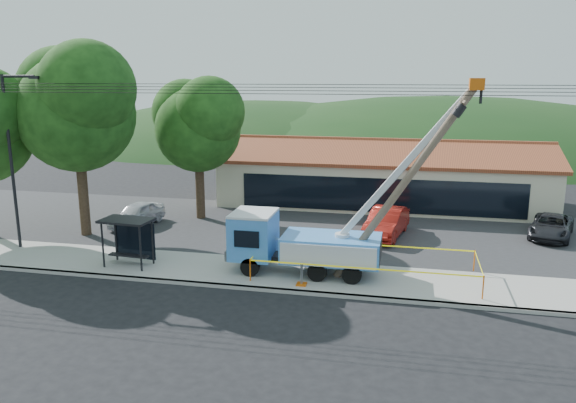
{
  "coord_description": "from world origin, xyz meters",
  "views": [
    {
      "loc": [
        5.76,
        -19.58,
        8.98
      ],
      "look_at": [
        0.41,
        5.0,
        3.28
      ],
      "focal_mm": 35.0,
      "sensor_mm": 36.0,
      "label": 1
    }
  ],
  "objects_px": {
    "car_silver": "(138,227)",
    "car_dark": "(550,239)",
    "car_red": "(386,238)",
    "leaning_pole": "(409,176)",
    "utility_truck": "(301,241)",
    "bus_shelter": "(129,231)"
  },
  "relations": [
    {
      "from": "utility_truck",
      "to": "car_silver",
      "type": "relative_size",
      "value": 2.59
    },
    {
      "from": "utility_truck",
      "to": "car_dark",
      "type": "bearing_deg",
      "value": 34.71
    },
    {
      "from": "bus_shelter",
      "to": "car_dark",
      "type": "distance_m",
      "value": 22.76
    },
    {
      "from": "car_silver",
      "to": "car_red",
      "type": "bearing_deg",
      "value": 12.3
    },
    {
      "from": "utility_truck",
      "to": "car_red",
      "type": "distance_m",
      "value": 7.92
    },
    {
      "from": "utility_truck",
      "to": "car_dark",
      "type": "xyz_separation_m",
      "value": [
        12.53,
        8.68,
        -1.63
      ]
    },
    {
      "from": "car_silver",
      "to": "car_dark",
      "type": "relative_size",
      "value": 0.92
    },
    {
      "from": "car_silver",
      "to": "bus_shelter",
      "type": "bearing_deg",
      "value": -56.52
    },
    {
      "from": "car_red",
      "to": "car_dark",
      "type": "height_order",
      "value": "car_red"
    },
    {
      "from": "car_red",
      "to": "car_dark",
      "type": "bearing_deg",
      "value": 21.81
    },
    {
      "from": "bus_shelter",
      "to": "car_silver",
      "type": "height_order",
      "value": "bus_shelter"
    },
    {
      "from": "bus_shelter",
      "to": "utility_truck",
      "type": "bearing_deg",
      "value": 8.85
    },
    {
      "from": "leaning_pole",
      "to": "car_silver",
      "type": "relative_size",
      "value": 2.09
    },
    {
      "from": "leaning_pole",
      "to": "car_silver",
      "type": "xyz_separation_m",
      "value": [
        -15.86,
        6.25,
        -4.82
      ]
    },
    {
      "from": "car_red",
      "to": "car_dark",
      "type": "distance_m",
      "value": 9.18
    },
    {
      "from": "car_red",
      "to": "car_dark",
      "type": "xyz_separation_m",
      "value": [
        9.01,
        1.77,
        0.0
      ]
    },
    {
      "from": "bus_shelter",
      "to": "car_dark",
      "type": "xyz_separation_m",
      "value": [
        20.67,
        9.36,
        -1.8
      ]
    },
    {
      "from": "leaning_pole",
      "to": "bus_shelter",
      "type": "relative_size",
      "value": 3.53
    },
    {
      "from": "utility_truck",
      "to": "car_silver",
      "type": "height_order",
      "value": "utility_truck"
    },
    {
      "from": "bus_shelter",
      "to": "car_silver",
      "type": "distance_m",
      "value": 7.59
    },
    {
      "from": "leaning_pole",
      "to": "car_silver",
      "type": "distance_m",
      "value": 17.71
    },
    {
      "from": "car_silver",
      "to": "leaning_pole",
      "type": "bearing_deg",
      "value": -12.62
    }
  ]
}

